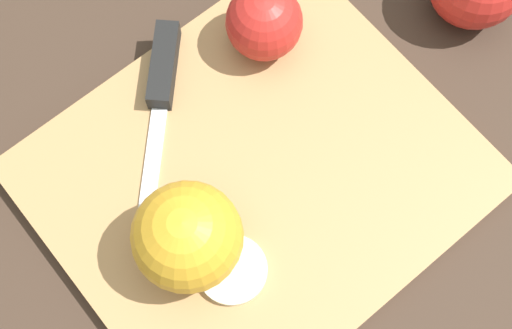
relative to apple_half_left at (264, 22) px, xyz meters
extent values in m
plane|color=#38281E|center=(0.08, 0.10, -0.05)|extent=(4.00, 4.00, 0.00)
cube|color=#A37A4C|center=(0.08, 0.10, -0.04)|extent=(0.36, 0.32, 0.02)
sphere|color=red|center=(0.00, 0.00, 0.00)|extent=(0.07, 0.07, 0.07)
cylinder|color=beige|center=(0.00, 0.01, 0.00)|extent=(0.06, 0.03, 0.06)
sphere|color=gold|center=(0.16, 0.12, 0.01)|extent=(0.08, 0.08, 0.08)
cylinder|color=beige|center=(0.15, 0.12, 0.01)|extent=(0.01, 0.08, 0.08)
cube|color=silver|center=(0.14, 0.04, -0.03)|extent=(0.07, 0.08, 0.00)
cube|color=black|center=(0.09, -0.03, -0.02)|extent=(0.06, 0.07, 0.02)
cylinder|color=beige|center=(0.14, 0.15, -0.03)|extent=(0.06, 0.06, 0.01)
camera|label=1|loc=(0.18, 0.25, 0.53)|focal=50.00mm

